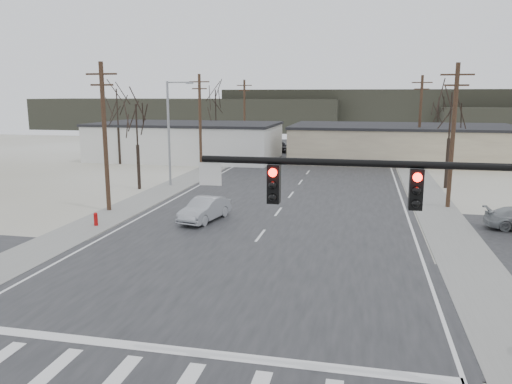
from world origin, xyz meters
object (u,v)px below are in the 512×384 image
Objects in this scene: car_far_a at (368,152)px; car_far_b at (280,147)px; sedan_crossing at (205,209)px; fire_hydrant at (96,219)px; traffic_signal_mast at (461,229)px.

car_far_b reaches higher than car_far_a.
fire_hydrant is at bearing -144.51° from sedan_crossing.
fire_hydrant is 0.18× the size of car_far_a.
car_far_a is at bearing 92.06° from traffic_signal_mast.
sedan_crossing is (-12.02, 16.84, -3.90)m from traffic_signal_mast.
car_far_a is 1.12× the size of car_far_b.
fire_hydrant is at bearing -113.81° from car_far_b.
traffic_signal_mast is 2.07× the size of car_far_b.
fire_hydrant is 42.30m from car_far_b.
fire_hydrant is 6.63m from sedan_crossing.
traffic_signal_mast is 10.29× the size of fire_hydrant.
car_far_a is 12.68m from car_far_b.
traffic_signal_mast is 2.03× the size of sedan_crossing.
car_far_a is at bearing -37.69° from car_far_b.
sedan_crossing is 1.02× the size of car_far_b.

